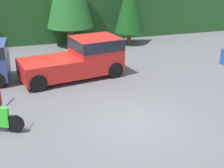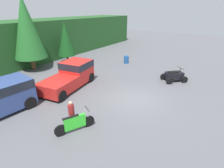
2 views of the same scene
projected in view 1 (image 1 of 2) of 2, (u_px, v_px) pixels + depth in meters
name	position (u px, v px, depth m)	size (l,w,h in m)	color
ground_plane	(134.00, 123.00, 11.58)	(80.00, 80.00, 0.00)	#5B5B60
hillside_backdrop	(59.00, 5.00, 24.84)	(44.00, 6.00, 4.82)	#235123
tree_mid_right	(130.00, 4.00, 21.78)	(2.12, 2.12, 4.81)	brown
pickup_truck_red	(81.00, 57.00, 15.94)	(5.36, 3.00, 1.97)	red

